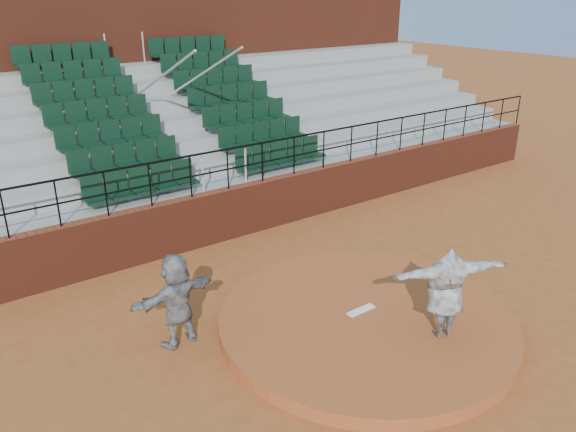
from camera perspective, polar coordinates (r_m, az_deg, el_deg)
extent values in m
plane|color=#984E22|center=(10.83, 7.91, -10.98)|extent=(90.00, 90.00, 0.00)
cylinder|color=#A24E24|center=(10.77, 7.94, -10.42)|extent=(5.50, 5.50, 0.25)
cube|color=white|center=(10.78, 7.43, -9.46)|extent=(0.60, 0.15, 0.03)
cube|color=maroon|center=(14.12, -5.95, 0.30)|extent=(24.00, 0.30, 1.30)
cylinder|color=black|center=(13.59, -6.23, 6.77)|extent=(24.00, 0.05, 0.05)
cylinder|color=black|center=(13.73, -6.14, 4.76)|extent=(24.00, 0.04, 0.04)
cylinder|color=black|center=(12.21, -26.86, 0.14)|extent=(0.04, 0.04, 1.00)
cylinder|color=black|center=(12.37, -22.37, 1.16)|extent=(0.04, 0.04, 1.00)
cylinder|color=black|center=(12.61, -18.01, 2.15)|extent=(0.04, 0.04, 1.00)
cylinder|color=black|center=(12.91, -13.84, 3.08)|extent=(0.04, 0.04, 1.00)
cylinder|color=black|center=(13.29, -9.88, 3.95)|extent=(0.04, 0.04, 1.00)
cylinder|color=black|center=(13.73, -6.14, 4.76)|extent=(0.04, 0.04, 1.00)
cylinder|color=black|center=(14.23, -2.64, 5.49)|extent=(0.04, 0.04, 1.00)
cylinder|color=black|center=(14.77, 0.62, 6.15)|extent=(0.04, 0.04, 1.00)
cylinder|color=black|center=(15.37, 3.64, 6.74)|extent=(0.04, 0.04, 1.00)
cylinder|color=black|center=(16.00, 6.44, 7.27)|extent=(0.04, 0.04, 1.00)
cylinder|color=black|center=(16.67, 9.02, 7.75)|extent=(0.04, 0.04, 1.00)
cylinder|color=black|center=(17.37, 11.41, 8.17)|extent=(0.04, 0.04, 1.00)
cylinder|color=black|center=(18.10, 13.61, 8.55)|extent=(0.04, 0.04, 1.00)
cylinder|color=black|center=(18.85, 15.64, 8.89)|extent=(0.04, 0.04, 1.00)
cylinder|color=black|center=(19.63, 17.52, 9.19)|extent=(0.04, 0.04, 1.00)
cylinder|color=black|center=(20.43, 19.26, 9.46)|extent=(0.04, 0.04, 1.00)
cylinder|color=black|center=(21.24, 20.86, 9.70)|extent=(0.04, 0.04, 1.00)
cylinder|color=black|center=(22.07, 22.35, 9.92)|extent=(0.04, 0.04, 1.00)
cube|color=gray|center=(14.59, -7.09, 0.99)|extent=(24.00, 0.85, 1.30)
cube|color=black|center=(13.49, -14.66, 3.19)|extent=(2.75, 0.48, 0.72)
cube|color=black|center=(15.25, -0.77, 6.12)|extent=(2.75, 0.48, 0.72)
cube|color=gray|center=(15.22, -8.69, 2.62)|extent=(24.00, 0.85, 1.70)
cube|color=black|center=(14.13, -16.12, 5.61)|extent=(2.75, 0.48, 0.72)
cube|color=black|center=(15.83, -2.57, 8.20)|extent=(2.75, 0.48, 0.72)
cube|color=gray|center=(15.89, -10.16, 4.13)|extent=(24.00, 0.85, 2.10)
cube|color=black|center=(14.81, -17.46, 7.81)|extent=(2.75, 0.48, 0.72)
cube|color=black|center=(16.44, -4.25, 10.12)|extent=(2.75, 0.48, 0.72)
cube|color=gray|center=(16.57, -11.52, 5.51)|extent=(24.00, 0.85, 2.50)
cube|color=black|center=(15.52, -18.69, 9.81)|extent=(2.75, 0.48, 0.72)
cube|color=black|center=(17.08, -5.83, 11.90)|extent=(2.75, 0.48, 0.72)
cube|color=gray|center=(17.26, -12.77, 6.77)|extent=(24.00, 0.85, 2.90)
cube|color=black|center=(16.25, -19.82, 11.63)|extent=(2.75, 0.48, 0.72)
cube|color=black|center=(17.74, -7.31, 13.53)|extent=(2.75, 0.48, 0.72)
cube|color=gray|center=(17.98, -13.93, 7.94)|extent=(24.00, 0.85, 3.30)
cube|color=black|center=(17.00, -20.87, 13.29)|extent=(2.75, 0.48, 0.72)
cube|color=black|center=(18.43, -8.70, 15.04)|extent=(2.75, 0.48, 0.72)
cube|color=gray|center=(18.70, -15.01, 9.01)|extent=(24.00, 0.85, 3.70)
cube|color=black|center=(17.77, -21.85, 14.80)|extent=(2.75, 0.48, 0.72)
cube|color=black|center=(19.14, -10.00, 16.43)|extent=(2.75, 0.48, 0.72)
cylinder|color=silver|center=(15.86, -14.12, 12.55)|extent=(0.06, 5.97, 2.46)
cylinder|color=silver|center=(16.34, -10.15, 13.13)|extent=(0.06, 5.97, 2.46)
cube|color=maroon|center=(20.21, -17.59, 14.60)|extent=(24.00, 3.00, 7.10)
imported|color=black|center=(9.98, 15.71, -7.50)|extent=(2.11, 1.28, 1.67)
imported|color=black|center=(10.02, -11.22, -8.37)|extent=(1.66, 0.70, 1.73)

